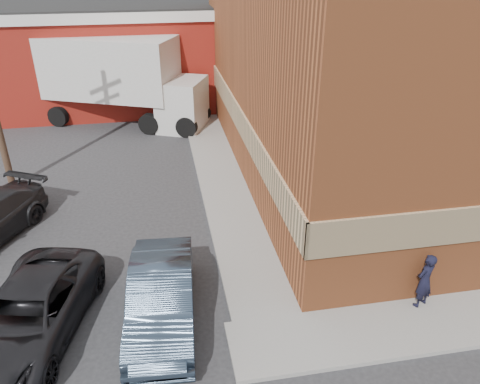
{
  "coord_description": "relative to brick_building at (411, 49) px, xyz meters",
  "views": [
    {
      "loc": [
        -1.67,
        -8.61,
        8.34
      ],
      "look_at": [
        0.54,
        3.48,
        1.86
      ],
      "focal_mm": 35.0,
      "sensor_mm": 36.0,
      "label": 1
    }
  ],
  "objects": [
    {
      "name": "man",
      "position": [
        -3.92,
        -9.25,
        -3.79
      ],
      "size": [
        0.67,
        0.57,
        1.54
      ],
      "primitive_type": "imported",
      "rotation": [
        0.0,
        0.0,
        3.57
      ],
      "color": "black",
      "rests_on": "sidewalk_south"
    },
    {
      "name": "sedan",
      "position": [
        -10.46,
        -8.5,
        -3.95
      ],
      "size": [
        1.85,
        4.52,
        1.46
      ],
      "primitive_type": "imported",
      "rotation": [
        0.0,
        0.0,
        -0.07
      ],
      "color": "#2C394A",
      "rests_on": "ground"
    },
    {
      "name": "ground",
      "position": [
        -8.5,
        -9.0,
        -4.68
      ],
      "size": [
        90.0,
        90.0,
        0.0
      ],
      "primitive_type": "plane",
      "color": "#28282B",
      "rests_on": "ground"
    },
    {
      "name": "brick_building",
      "position": [
        0.0,
        0.0,
        0.0
      ],
      "size": [
        14.25,
        18.25,
        9.36
      ],
      "color": "#9F5029",
      "rests_on": "ground"
    },
    {
      "name": "sidewalk_west",
      "position": [
        -7.9,
        0.0,
        -4.62
      ],
      "size": [
        1.8,
        18.0,
        0.12
      ],
      "primitive_type": "cube",
      "color": "gray",
      "rests_on": "ground"
    },
    {
      "name": "box_truck",
      "position": [
        -11.7,
        6.66,
        -2.13
      ],
      "size": [
        9.28,
        6.01,
        4.43
      ],
      "rotation": [
        0.0,
        0.0,
        -0.41
      ],
      "color": "silver",
      "rests_on": "ground"
    },
    {
      "name": "warehouse",
      "position": [
        -14.5,
        11.0,
        -1.87
      ],
      "size": [
        16.3,
        8.3,
        5.6
      ],
      "color": "maroon",
      "rests_on": "ground"
    },
    {
      "name": "suv_a",
      "position": [
        -13.56,
        -8.5,
        -4.0
      ],
      "size": [
        3.39,
        5.31,
        1.36
      ],
      "primitive_type": "imported",
      "rotation": [
        0.0,
        0.0,
        -0.25
      ],
      "color": "black",
      "rests_on": "ground"
    }
  ]
}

